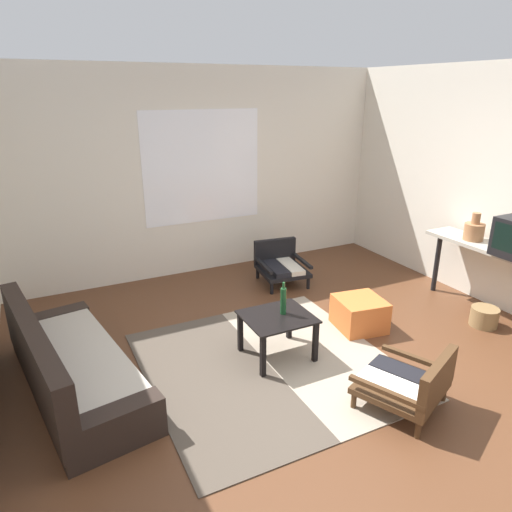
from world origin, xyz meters
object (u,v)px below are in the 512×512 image
at_px(ottoman_orange, 359,314).
at_px(coffee_table, 277,324).
at_px(armchair_by_window, 280,264).
at_px(glass_bottle, 283,300).
at_px(console_shelf, 498,256).
at_px(wicker_basket, 484,317).
at_px(clay_vase, 474,230).
at_px(couch, 69,367).
at_px(armchair_striped_foreground, 410,383).

bearing_deg(ottoman_orange, coffee_table, -174.54).
bearing_deg(armchair_by_window, glass_bottle, -118.51).
relative_size(console_shelf, wicker_basket, 5.93).
relative_size(coffee_table, wicker_basket, 2.19).
distance_m(clay_vase, glass_bottle, 2.48).
bearing_deg(armchair_by_window, coffee_table, -120.15).
relative_size(armchair_by_window, glass_bottle, 2.18).
distance_m(couch, coffee_table, 1.84).
height_order(armchair_by_window, clay_vase, clay_vase).
height_order(couch, wicker_basket, couch).
distance_m(couch, armchair_striped_foreground, 2.79).
height_order(ottoman_orange, console_shelf, console_shelf).
relative_size(couch, glass_bottle, 6.53).
height_order(ottoman_orange, wicker_basket, ottoman_orange).
relative_size(ottoman_orange, clay_vase, 1.51).
xyz_separation_m(ottoman_orange, wicker_basket, (1.24, -0.55, -0.06)).
bearing_deg(armchair_striped_foreground, console_shelf, 22.61).
height_order(armchair_by_window, glass_bottle, glass_bottle).
xyz_separation_m(armchair_by_window, ottoman_orange, (0.13, -1.48, -0.08)).
height_order(clay_vase, glass_bottle, clay_vase).
xyz_separation_m(couch, armchair_striped_foreground, (2.38, -1.45, 0.03)).
distance_m(armchair_by_window, console_shelf, 2.53).
bearing_deg(clay_vase, ottoman_orange, 177.00).
xyz_separation_m(glass_bottle, wicker_basket, (2.22, -0.47, -0.46)).
xyz_separation_m(armchair_striped_foreground, ottoman_orange, (0.48, 1.23, -0.07)).
xyz_separation_m(couch, console_shelf, (4.33, -0.64, 0.50)).
distance_m(couch, ottoman_orange, 2.87).
height_order(coffee_table, glass_bottle, glass_bottle).
relative_size(couch, wicker_basket, 7.25).
relative_size(armchair_striped_foreground, clay_vase, 2.62).
height_order(coffee_table, armchair_striped_foreground, armchair_striped_foreground).
distance_m(couch, glass_bottle, 1.94).
relative_size(coffee_table, clay_vase, 1.99).
distance_m(armchair_striped_foreground, console_shelf, 2.17).
height_order(couch, glass_bottle, glass_bottle).
bearing_deg(glass_bottle, armchair_striped_foreground, -66.61).
bearing_deg(armchair_by_window, armchair_striped_foreground, -97.40).
height_order(coffee_table, armchair_by_window, armchair_by_window).
relative_size(coffee_table, ottoman_orange, 1.32).
bearing_deg(console_shelf, couch, 171.61).
height_order(armchair_striped_foreground, ottoman_orange, armchair_striped_foreground).
bearing_deg(coffee_table, clay_vase, 0.52).
bearing_deg(coffee_table, couch, 169.89).
height_order(armchair_striped_foreground, glass_bottle, glass_bottle).
xyz_separation_m(armchair_striped_foreground, glass_bottle, (-0.50, 1.15, 0.32)).
height_order(couch, clay_vase, clay_vase).
xyz_separation_m(armchair_by_window, wicker_basket, (1.37, -2.04, -0.14)).
bearing_deg(console_shelf, coffee_table, 172.86).
height_order(clay_vase, wicker_basket, clay_vase).
xyz_separation_m(ottoman_orange, clay_vase, (1.47, -0.08, 0.74)).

